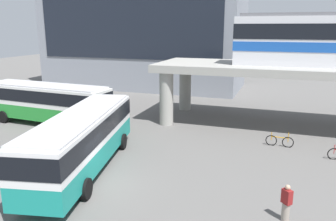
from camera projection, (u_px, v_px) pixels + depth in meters
The scene contains 6 objects.
ground_plane at pixel (164, 129), 25.85m from camera, with size 120.00×120.00×0.00m, color #605E5B.
station_building at pixel (144, 29), 43.66m from camera, with size 25.23×10.55×14.94m.
bus_main at pixel (83, 136), 18.05m from camera, with size 4.77×11.33×3.22m.
bus_secondary at pixel (46, 100), 26.99m from camera, with size 11.18×3.25×3.22m.
bicycle_orange at pixel (280, 141), 22.12m from camera, with size 1.79×0.15×1.04m.
pedestrian_walking_across at pixel (286, 204), 13.52m from camera, with size 0.47×0.47×1.57m.
Camera 1 is at (8.41, -13.26, 7.66)m, focal length 35.87 mm.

